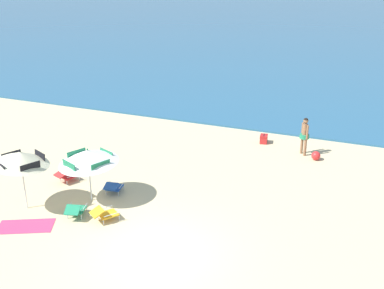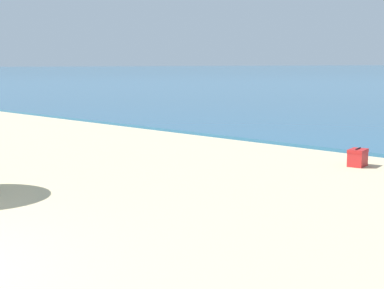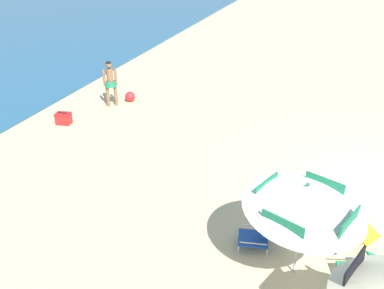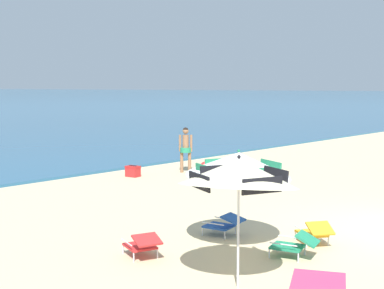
{
  "view_description": "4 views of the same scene",
  "coord_description": "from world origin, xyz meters",
  "views": [
    {
      "loc": [
        5.4,
        -10.2,
        7.9
      ],
      "look_at": [
        -1.31,
        5.87,
        1.2
      ],
      "focal_mm": 42.57,
      "sensor_mm": 36.0,
      "label": 1
    },
    {
      "loc": [
        6.56,
        -1.45,
        2.35
      ],
      "look_at": [
        -0.68,
        6.14,
        0.82
      ],
      "focal_mm": 51.84,
      "sensor_mm": 36.0,
      "label": 2
    },
    {
      "loc": [
        -9.42,
        2.18,
        5.59
      ],
      "look_at": [
        -0.83,
        5.14,
        0.8
      ],
      "focal_mm": 35.94,
      "sensor_mm": 36.0,
      "label": 3
    },
    {
      "loc": [
        -12.32,
        -4.54,
        3.3
      ],
      "look_at": [
        0.05,
        6.84,
        1.49
      ],
      "focal_mm": 50.31,
      "sensor_mm": 36.0,
      "label": 4
    }
  ],
  "objects": [
    {
      "name": "ground_plane",
      "position": [
        0.0,
        0.0,
        0.0
      ],
      "size": [
        800.0,
        800.0,
        0.0
      ],
      "primitive_type": "plane",
      "color": "#CCB78C"
    },
    {
      "name": "beach_umbrella_striped_main",
      "position": [
        -3.72,
        2.09,
        1.73
      ],
      "size": [
        2.87,
        2.88,
        2.06
      ],
      "color": "silver",
      "rests_on": "ground"
    },
    {
      "name": "beach_umbrella_striped_second",
      "position": [
        -5.5,
        0.71,
        1.92
      ],
      "size": [
        2.62,
        2.6,
        2.28
      ],
      "color": "silver",
      "rests_on": "ground"
    },
    {
      "name": "lounge_chair_under_umbrella",
      "position": [
        -3.52,
        0.86,
        0.27
      ],
      "size": [
        0.76,
        1.0,
        0.52
      ],
      "color": "#1E7F56",
      "rests_on": "ground"
    },
    {
      "name": "lounge_chair_beside_umbrella",
      "position": [
        -2.47,
        1.02,
        0.27
      ],
      "size": [
        0.93,
        1.02,
        0.52
      ],
      "color": "gold",
      "rests_on": "ground"
    },
    {
      "name": "lounge_chair_facing_sea",
      "position": [
        -3.25,
        2.84,
        0.28
      ],
      "size": [
        0.68,
        0.94,
        0.5
      ],
      "color": "#1E4799",
      "rests_on": "ground"
    },
    {
      "name": "lounge_chair_spare_folded",
      "position": [
        -5.52,
        3.01,
        0.28
      ],
      "size": [
        0.79,
        0.99,
        0.5
      ],
      "color": "red",
      "rests_on": "ground"
    },
    {
      "name": "person_standing_near_shore",
      "position": [
        2.65,
        9.57,
        1.01
      ],
      "size": [
        0.43,
        0.43,
        1.75
      ],
      "color": "#8C6042",
      "rests_on": "ground"
    },
    {
      "name": "cooler_box",
      "position": [
        0.62,
        10.33,
        0.2
      ],
      "size": [
        0.42,
        0.54,
        0.43
      ],
      "color": "red",
      "rests_on": "ground"
    },
    {
      "name": "beach_ball",
      "position": [
        3.29,
        9.14,
        0.2
      ],
      "size": [
        0.4,
        0.4,
        0.4
      ],
      "primitive_type": "sphere",
      "color": "red",
      "rests_on": "ground"
    },
    {
      "name": "beach_towel",
      "position": [
        -4.68,
        -0.3,
        0.01
      ],
      "size": [
        2.01,
        1.62,
        0.01
      ],
      "primitive_type": "cube",
      "rotation": [
        0.0,
        0.0,
        5.18
      ],
      "color": "#DB3866",
      "rests_on": "ground"
    }
  ]
}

